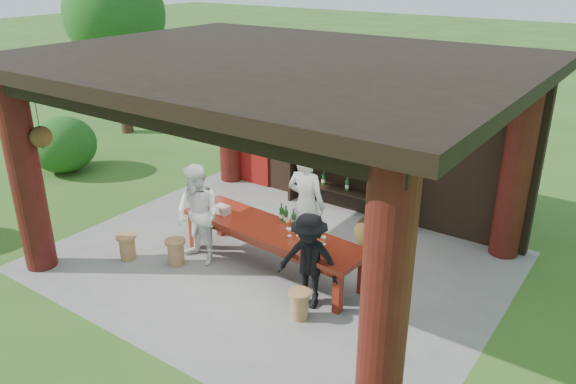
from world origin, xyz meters
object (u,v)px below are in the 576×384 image
Objects in this scene: napkin_basket at (222,210)px; stool_far_left at (127,246)px; stool_near_right at (299,304)px; guest_woman at (198,215)px; stool_near_left at (176,251)px; tasting_table at (272,235)px; host at (306,205)px; wine_shelf at (348,159)px; guest_man at (309,261)px.

stool_far_left is at bearing -136.06° from napkin_basket.
guest_woman is (-2.32, 0.39, 0.64)m from stool_near_right.
napkin_basket is (0.37, 0.80, 0.58)m from stool_near_left.
stool_near_left is 0.26× the size of guest_woman.
tasting_table is at bearing 0.87° from napkin_basket.
host is (-0.97, 1.62, 0.73)m from stool_near_right.
wine_shelf is at bearing 92.25° from tasting_table.
stool_near_left is 1.01× the size of stool_far_left.
host is 1.46m from napkin_basket.
stool_far_left is 0.24× the size of host.
host is 7.38× the size of napkin_basket.
napkin_basket reaches higher than stool_near_left.
stool_far_left is (-0.82, -0.35, -0.00)m from stool_near_left.
tasting_table is 2.57m from stool_far_left.
wine_shelf is 1.77× the size of guest_man.
guest_man is at bearing -26.90° from tasting_table.
napkin_basket is (-0.95, -2.70, -0.35)m from wine_shelf.
guest_man reaches higher than stool_far_left.
guest_woman is at bearing 31.46° from stool_far_left.
tasting_table is 7.60× the size of stool_far_left.
wine_shelf is 1.99m from host.
stool_near_right is 2.44m from guest_woman.
wine_shelf is 10.18× the size of napkin_basket.
wine_shelf is 1.38× the size of host.
guest_woman reaches higher than stool_far_left.
tasting_table is 1.22m from guest_man.
host is at bearing 43.68° from stool_near_left.
guest_woman is at bearing 49.70° from stool_near_left.
host is (1.62, 1.55, 0.72)m from stool_near_left.
tasting_table is 0.82m from host.
guest_man is 2.21m from napkin_basket.
stool_near_left reaches higher than stool_far_left.
guest_woman reaches higher than tasting_table.
stool_far_left is 1.42m from guest_woman.
wine_shelf reaches higher than guest_man.
guest_woman is (1.08, 0.66, 0.63)m from stool_far_left.
wine_shelf reaches higher than host.
host is at bearing 75.64° from tasting_table.
guest_man is at bearing -14.02° from napkin_basket.
stool_far_left is at bearing -141.79° from guest_woman.
stool_near_right is at bearing -2.78° from guest_woman.
tasting_table is 7.88× the size of stool_near_right.
guest_man reaches higher than stool_near_left.
host is 1.28× the size of guest_man.
tasting_table reaches higher than stool_far_left.
guest_man is at bearing 5.98° from stool_near_left.
stool_near_right is (1.26, -3.58, -0.94)m from wine_shelf.
guest_woman reaches higher than stool_near_left.
guest_man is at bearing 121.74° from host.
host reaches higher than stool_near_right.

